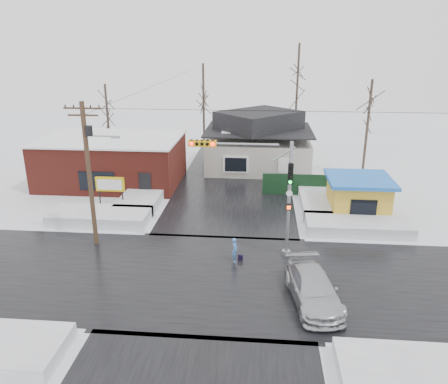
# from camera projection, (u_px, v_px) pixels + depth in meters

# --- Properties ---
(ground) EXTENTS (120.00, 120.00, 0.00)m
(ground) POSITION_uv_depth(u_px,v_px,m) (215.00, 277.00, 23.93)
(ground) COLOR white
(ground) RESTS_ON ground
(road_ns) EXTENTS (10.00, 120.00, 0.02)m
(road_ns) POSITION_uv_depth(u_px,v_px,m) (215.00, 277.00, 23.93)
(road_ns) COLOR black
(road_ns) RESTS_ON ground
(road_ew) EXTENTS (120.00, 10.00, 0.02)m
(road_ew) POSITION_uv_depth(u_px,v_px,m) (215.00, 277.00, 23.93)
(road_ew) COLOR black
(road_ew) RESTS_ON ground
(snowbank_nw) EXTENTS (7.00, 3.00, 0.80)m
(snowbank_nw) POSITION_uv_depth(u_px,v_px,m) (100.00, 216.00, 31.12)
(snowbank_nw) COLOR white
(snowbank_nw) RESTS_ON ground
(snowbank_ne) EXTENTS (7.00, 3.00, 0.80)m
(snowbank_ne) POSITION_uv_depth(u_px,v_px,m) (358.00, 225.00, 29.63)
(snowbank_ne) COLOR white
(snowbank_ne) RESTS_ON ground
(snowbank_se) EXTENTS (7.00, 3.00, 0.70)m
(snowbank_se) POSITION_uv_depth(u_px,v_px,m) (432.00, 375.00, 16.49)
(snowbank_se) COLOR white
(snowbank_se) RESTS_ON ground
(snowbank_nside_w) EXTENTS (3.00, 8.00, 0.80)m
(snowbank_nside_w) POSITION_uv_depth(u_px,v_px,m) (146.00, 194.00, 35.66)
(snowbank_nside_w) COLOR white
(snowbank_nside_w) RESTS_ON ground
(snowbank_nside_e) EXTENTS (3.00, 8.00, 0.80)m
(snowbank_nside_e) POSITION_uv_depth(u_px,v_px,m) (319.00, 199.00, 34.50)
(snowbank_nside_e) COLOR white
(snowbank_nside_e) RESTS_ON ground
(traffic_signal) EXTENTS (6.05, 0.68, 7.00)m
(traffic_signal) POSITION_uv_depth(u_px,v_px,m) (262.00, 183.00, 25.01)
(traffic_signal) COLOR gray
(traffic_signal) RESTS_ON ground
(utility_pole) EXTENTS (3.15, 0.44, 9.00)m
(utility_pole) POSITION_uv_depth(u_px,v_px,m) (90.00, 167.00, 26.19)
(utility_pole) COLOR #382619
(utility_pole) RESTS_ON ground
(brick_building) EXTENTS (12.20, 8.20, 4.12)m
(brick_building) POSITION_uv_depth(u_px,v_px,m) (112.00, 160.00, 39.19)
(brick_building) COLOR maroon
(brick_building) RESTS_ON ground
(marquee_sign) EXTENTS (2.20, 0.21, 2.55)m
(marquee_sign) POSITION_uv_depth(u_px,v_px,m) (110.00, 185.00, 32.96)
(marquee_sign) COLOR black
(marquee_sign) RESTS_ON ground
(house) EXTENTS (10.40, 8.40, 5.76)m
(house) POSITION_uv_depth(u_px,v_px,m) (258.00, 142.00, 43.58)
(house) COLOR #BCB5A9
(house) RESTS_ON ground
(kiosk) EXTENTS (4.60, 4.60, 2.88)m
(kiosk) POSITION_uv_depth(u_px,v_px,m) (358.00, 196.00, 32.05)
(kiosk) COLOR gold
(kiosk) RESTS_ON ground
(fence) EXTENTS (8.00, 0.12, 1.80)m
(fence) POSITION_uv_depth(u_px,v_px,m) (311.00, 185.00, 36.25)
(fence) COLOR black
(fence) RESTS_ON ground
(tree_far_left) EXTENTS (3.00, 3.00, 10.00)m
(tree_far_left) POSITION_uv_depth(u_px,v_px,m) (203.00, 83.00, 46.07)
(tree_far_left) COLOR #332821
(tree_far_left) RESTS_ON ground
(tree_far_mid) EXTENTS (3.00, 3.00, 12.00)m
(tree_far_mid) POSITION_uv_depth(u_px,v_px,m) (298.00, 67.00, 46.60)
(tree_far_mid) COLOR #332821
(tree_far_mid) RESTS_ON ground
(tree_far_right) EXTENTS (3.00, 3.00, 9.00)m
(tree_far_right) POSITION_uv_depth(u_px,v_px,m) (370.00, 100.00, 39.37)
(tree_far_right) COLOR #332821
(tree_far_right) RESTS_ON ground
(tree_far_west) EXTENTS (3.00, 3.00, 8.00)m
(tree_far_west) POSITION_uv_depth(u_px,v_px,m) (106.00, 100.00, 45.55)
(tree_far_west) COLOR #332821
(tree_far_west) RESTS_ON ground
(pedestrian) EXTENTS (0.43, 0.59, 1.50)m
(pedestrian) POSITION_uv_depth(u_px,v_px,m) (235.00, 250.00, 25.38)
(pedestrian) COLOR #4778C7
(pedestrian) RESTS_ON ground
(car) EXTENTS (2.92, 5.47, 1.51)m
(car) POSITION_uv_depth(u_px,v_px,m) (313.00, 289.00, 21.44)
(car) COLOR silver
(car) RESTS_ON ground
(shopping_bag) EXTENTS (0.30, 0.19, 0.35)m
(shopping_bag) POSITION_uv_depth(u_px,v_px,m) (240.00, 258.00, 25.69)
(shopping_bag) COLOR black
(shopping_bag) RESTS_ON ground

